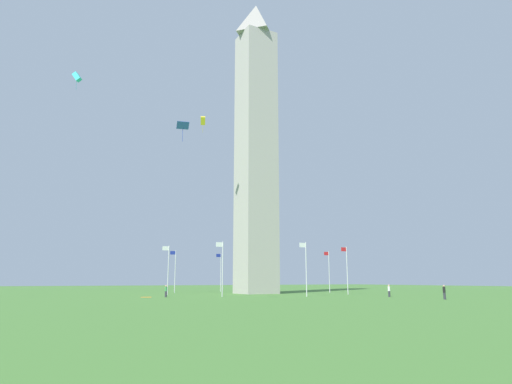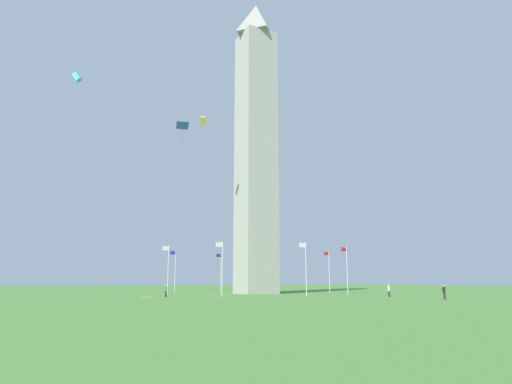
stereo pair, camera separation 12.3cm
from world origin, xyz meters
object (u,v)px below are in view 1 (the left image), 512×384
obelisk_monument (256,140)px  picnic_blanket_near_first_person (146,297)px  person_black_shirt (444,292)px  flagpole_nw (175,269)px  flagpole_sw (279,271)px  flagpole_e (306,266)px  kite_yellow_box (203,121)px  flagpole_ne (222,266)px  kite_cyan_box (77,77)px  person_green_shirt (166,291)px  person_white_shirt (389,291)px  kite_blue_diamond (183,126)px  flagpole_n (168,268)px  flagpole_s (329,270)px  flagpole_w (221,270)px  flagpole_se (347,268)px

obelisk_monument → picnic_blanket_near_first_person: bearing=19.7°
person_black_shirt → flagpole_nw: bearing=10.2°
flagpole_sw → picnic_blanket_near_first_person: 36.73m
flagpole_e → kite_yellow_box: size_ratio=2.77×
flagpole_e → flagpole_nw: size_ratio=1.00×
flagpole_ne → person_black_shirt: flagpole_ne is taller
flagpole_sw → kite_cyan_box: size_ratio=2.62×
person_green_shirt → person_white_shirt: size_ratio=0.96×
flagpole_ne → person_green_shirt: (7.18, -2.54, -3.42)m
kite_blue_diamond → kite_cyan_box: size_ratio=0.73×
kite_yellow_box → picnic_blanket_near_first_person: size_ratio=1.54×
person_green_shirt → flagpole_n: bearing=66.3°
flagpole_n → picnic_blanket_near_first_person: bearing=55.8°
flagpole_e → flagpole_nw: 28.69m
flagpole_n → person_green_shirt: (2.63, 8.44, -3.42)m
obelisk_monument → flagpole_ne: 27.91m
person_black_shirt → kite_cyan_box: kite_cyan_box is taller
flagpole_s → flagpole_sw: (4.55, -10.98, 0.00)m
person_green_shirt → person_black_shirt: person_black_shirt is taller
flagpole_e → person_white_shirt: bearing=146.0°
kite_blue_diamond → picnic_blanket_near_first_person: 24.92m
obelisk_monument → flagpole_e: size_ratio=7.15×
person_green_shirt → kite_yellow_box: bearing=28.3°
flagpole_n → flagpole_w: same height
obelisk_monument → flagpole_n: bearing=0.0°
flagpole_se → flagpole_w: (10.98, -26.51, 0.00)m
flagpole_se → person_white_shirt: 11.53m
obelisk_monument → picnic_blanket_near_first_person: 35.04m
flagpole_n → flagpole_w: (-15.53, -15.53, 0.00)m
kite_cyan_box → flagpole_n: bearing=177.9°
flagpole_s → person_black_shirt: (6.07, 31.08, -3.36)m
obelisk_monument → picnic_blanket_near_first_person: size_ratio=30.41×
flagpole_se → person_black_shirt: 20.44m
flagpole_nw → picnic_blanket_near_first_person: bearing=62.5°
person_white_shirt → kite_blue_diamond: size_ratio=0.78×
kite_cyan_box → person_white_shirt: bearing=150.9°
flagpole_sw → flagpole_se: bearing=90.0°
flagpole_sw → flagpole_nw: size_ratio=1.00×
flagpole_s → person_black_shirt: 31.85m
picnic_blanket_near_first_person → person_white_shirt: bearing=154.2°
obelisk_monument → flagpole_se: (-10.92, 10.98, -23.16)m
flagpole_s → flagpole_nw: size_ratio=1.00×
person_white_shirt → flagpole_sw: bearing=-28.2°
flagpole_sw → kite_yellow_box: kite_yellow_box is taller
flagpole_s → flagpole_se: bearing=67.5°
person_white_shirt → picnic_blanket_near_first_person: 33.30m
flagpole_n → kite_cyan_box: (15.41, -0.57, 29.00)m
obelisk_monument → picnic_blanket_near_first_person: obelisk_monument is taller
flagpole_n → person_green_shirt: size_ratio=4.77×
flagpole_e → person_green_shirt: bearing=-21.3°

